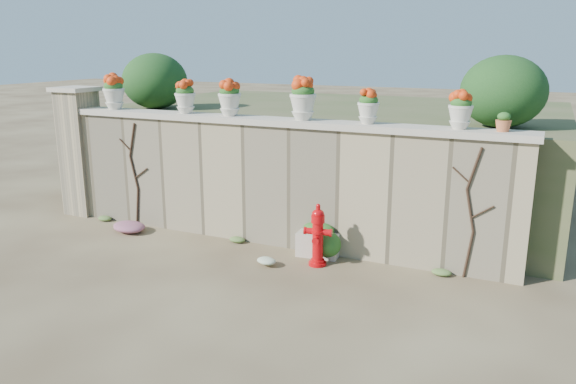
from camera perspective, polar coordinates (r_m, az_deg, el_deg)
The scene contains 21 objects.
ground at distance 8.16m, azimuth -7.40°, elevation -8.81°, with size 80.00×80.00×0.00m, color #4B3925.
stone_wall at distance 9.33m, azimuth -1.73°, elevation 0.78°, with size 8.00×0.40×2.00m, color #968664.
wall_cap at distance 9.14m, azimuth -1.78°, elevation 7.19°, with size 8.10×0.52×0.10m, color #B8AD9C.
gate_pillar at distance 11.70m, azimuth -20.30°, elevation 3.98°, with size 0.72×0.72×2.48m.
raised_fill at distance 12.21m, azimuth 4.99°, elevation 4.01°, with size 9.00×6.00×2.00m, color #384C23.
back_shrub_left at distance 11.82m, azimuth -13.37°, elevation 10.91°, with size 1.30×1.30×1.10m, color #143814.
back_shrub_right at distance 9.35m, azimuth 21.02°, elevation 9.50°, with size 1.30×1.30×1.10m, color #143814.
vine_left at distance 10.60m, azimuth -15.33°, elevation 1.89°, with size 0.60×0.04×1.91m.
vine_right at distance 8.23m, azimuth 18.09°, elevation -1.88°, with size 0.60×0.04×1.91m.
fire_hydrant at distance 8.45m, azimuth 3.04°, elevation -4.37°, with size 0.42×0.29×0.96m.
planter_box at distance 8.91m, azimuth 3.13°, elevation -4.92°, with size 0.68×0.43×0.54m.
green_shrub at distance 8.78m, azimuth 3.54°, elevation -5.05°, with size 0.59×0.53×0.56m, color #1E5119.
magenta_clump at distance 10.36m, azimuth -15.74°, elevation -3.49°, with size 0.81×0.54×0.22m, color #BF268C.
white_flowers at distance 8.61m, azimuth -2.54°, elevation -6.73°, with size 0.53×0.42×0.19m, color white.
urn_pot_0 at distance 10.92m, azimuth -17.28°, elevation 9.62°, with size 0.39×0.39×0.61m.
urn_pot_1 at distance 9.94m, azimuth -10.40°, elevation 9.45°, with size 0.36×0.36×0.56m.
urn_pot_2 at distance 9.46m, azimuth -5.96°, elevation 9.48°, with size 0.38×0.38×0.60m.
urn_pot_3 at distance 8.86m, azimuth 1.53°, elevation 9.40°, with size 0.42×0.42×0.65m.
urn_pot_4 at distance 8.50m, azimuth 8.16°, elevation 8.56°, with size 0.33×0.33×0.51m.
urn_pot_5 at distance 8.22m, azimuth 17.13°, elevation 7.95°, with size 0.34×0.34×0.53m.
terracotta_pot at distance 8.18m, azimuth 21.04°, elevation 6.57°, with size 0.21×0.21×0.25m.
Camera 1 is at (4.06, -6.30, 3.21)m, focal length 35.00 mm.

